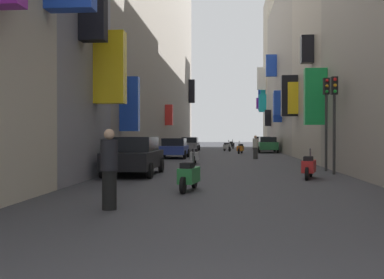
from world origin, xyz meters
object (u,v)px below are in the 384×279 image
at_px(parked_car_grey, 190,144).
at_px(parked_car_red, 262,143).
at_px(pedestrian_near_left, 109,169).
at_px(parked_car_green, 267,144).
at_px(scooter_silver, 195,156).
at_px(parked_car_blue, 174,148).
at_px(scooter_red, 309,166).
at_px(scooter_white, 227,147).
at_px(pedestrian_crossing, 255,147).
at_px(scooter_orange, 240,148).
at_px(traffic_light_near_corner, 334,108).
at_px(scooter_black, 232,145).
at_px(scooter_green, 189,175).
at_px(traffic_light_far_corner, 326,108).
at_px(parked_car_black, 134,155).

xyz_separation_m(parked_car_grey, parked_car_red, (7.70, 3.82, 0.03)).
relative_size(parked_car_grey, pedestrian_near_left, 2.19).
bearing_deg(parked_car_green, scooter_silver, -108.32).
height_order(parked_car_blue, scooter_red, parked_car_blue).
height_order(parked_car_red, scooter_red, parked_car_red).
bearing_deg(pedestrian_near_left, parked_car_blue, 93.18).
relative_size(parked_car_grey, scooter_white, 2.08).
xyz_separation_m(parked_car_red, pedestrian_crossing, (-1.90, -18.65, 0.03)).
bearing_deg(scooter_orange, traffic_light_near_corner, -80.75).
bearing_deg(parked_car_grey, pedestrian_crossing, -68.63).
bearing_deg(parked_car_blue, scooter_white, 74.24).
bearing_deg(pedestrian_near_left, scooter_black, 85.99).
height_order(scooter_silver, scooter_orange, same).
xyz_separation_m(parked_car_red, scooter_black, (-3.31, 4.49, -0.31)).
relative_size(scooter_silver, scooter_green, 1.06).
distance_m(parked_car_grey, traffic_light_far_corner, 26.39).
bearing_deg(scooter_orange, traffic_light_far_corner, -79.85).
height_order(scooter_green, pedestrian_near_left, pedestrian_near_left).
height_order(parked_car_red, scooter_green, parked_car_red).
relative_size(parked_car_black, scooter_white, 2.29).
relative_size(scooter_black, pedestrian_near_left, 1.03).
height_order(scooter_red, traffic_light_near_corner, traffic_light_near_corner).
height_order(scooter_green, pedestrian_crossing, pedestrian_crossing).
height_order(parked_car_black, parked_car_red, parked_car_black).
xyz_separation_m(parked_car_black, parked_car_red, (7.65, 31.31, -0.04)).
bearing_deg(scooter_white, scooter_silver, -95.23).
bearing_deg(scooter_orange, scooter_silver, -101.85).
xyz_separation_m(scooter_red, traffic_light_far_corner, (1.41, 3.52, 2.43)).
relative_size(scooter_green, traffic_light_far_corner, 0.44).
relative_size(scooter_red, scooter_black, 1.06).
distance_m(parked_car_black, scooter_green, 5.73).
height_order(parked_car_blue, traffic_light_near_corner, traffic_light_near_corner).
xyz_separation_m(scooter_red, scooter_orange, (-1.96, 22.34, -0.00)).
bearing_deg(parked_car_red, scooter_silver, -103.20).
xyz_separation_m(parked_car_black, traffic_light_far_corner, (8.34, 2.55, 2.08)).
xyz_separation_m(parked_car_blue, parked_car_grey, (-0.07, 14.04, -0.00)).
distance_m(scooter_orange, scooter_black, 14.44).
relative_size(parked_car_black, parked_car_grey, 1.10).
bearing_deg(parked_car_grey, scooter_red, -76.23).
xyz_separation_m(parked_car_black, scooter_white, (3.78, 26.77, -0.35)).
bearing_deg(traffic_light_near_corner, parked_car_green, 91.85).
relative_size(scooter_green, traffic_light_near_corner, 0.46).
bearing_deg(scooter_red, parked_car_blue, 115.60).
bearing_deg(scooter_white, parked_car_red, 49.50).
bearing_deg(parked_car_green, parked_car_red, 89.27).
distance_m(parked_car_grey, pedestrian_crossing, 15.93).
xyz_separation_m(parked_car_red, scooter_white, (-3.88, -4.54, -0.31)).
bearing_deg(parked_car_blue, scooter_orange, 57.98).
height_order(pedestrian_near_left, traffic_light_far_corner, traffic_light_far_corner).
height_order(scooter_green, traffic_light_near_corner, traffic_light_near_corner).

